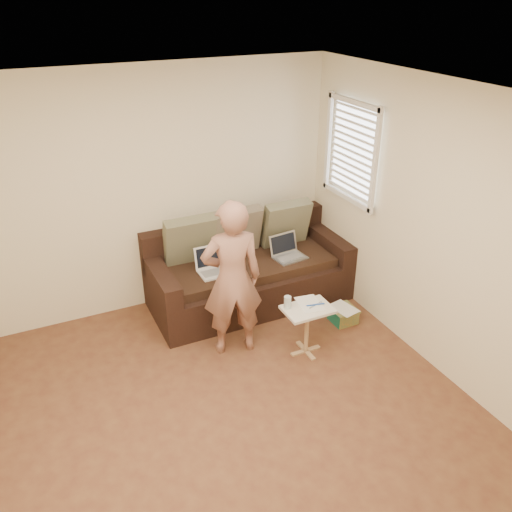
# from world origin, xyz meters

# --- Properties ---
(floor) EXTENTS (4.50, 4.50, 0.00)m
(floor) POSITION_xyz_m (0.00, 0.00, 0.00)
(floor) COLOR #562C1F
(floor) RESTS_ON ground
(ceiling) EXTENTS (4.50, 4.50, 0.00)m
(ceiling) POSITION_xyz_m (0.00, 0.00, 2.60)
(ceiling) COLOR white
(ceiling) RESTS_ON wall_back
(wall_back) EXTENTS (4.00, 0.00, 4.00)m
(wall_back) POSITION_xyz_m (0.00, 2.25, 1.30)
(wall_back) COLOR beige
(wall_back) RESTS_ON ground
(wall_right) EXTENTS (0.00, 4.50, 4.50)m
(wall_right) POSITION_xyz_m (2.00, 0.00, 1.30)
(wall_right) COLOR beige
(wall_right) RESTS_ON ground
(window_blinds) EXTENTS (0.12, 0.88, 1.08)m
(window_blinds) POSITION_xyz_m (1.95, 1.50, 1.70)
(window_blinds) COLOR white
(window_blinds) RESTS_ON wall_right
(sofa) EXTENTS (2.20, 0.95, 0.85)m
(sofa) POSITION_xyz_m (0.90, 1.77, 0.42)
(sofa) COLOR black
(sofa) RESTS_ON ground
(pillow_left) EXTENTS (0.55, 0.29, 0.57)m
(pillow_left) POSITION_xyz_m (0.30, 2.02, 0.79)
(pillow_left) COLOR #68684D
(pillow_left) RESTS_ON sofa
(pillow_mid) EXTENTS (0.55, 0.27, 0.57)m
(pillow_mid) POSITION_xyz_m (0.85, 2.02, 0.79)
(pillow_mid) COLOR brown
(pillow_mid) RESTS_ON sofa
(pillow_right) EXTENTS (0.55, 0.28, 0.57)m
(pillow_right) POSITION_xyz_m (1.45, 1.97, 0.79)
(pillow_right) COLOR #68684D
(pillow_right) RESTS_ON sofa
(laptop_silver) EXTENTS (0.38, 0.29, 0.23)m
(laptop_silver) POSITION_xyz_m (1.33, 1.63, 0.52)
(laptop_silver) COLOR #B7BABC
(laptop_silver) RESTS_ON sofa
(laptop_white) EXTENTS (0.37, 0.27, 0.27)m
(laptop_white) POSITION_xyz_m (0.47, 1.68, 0.52)
(laptop_white) COLOR white
(laptop_white) RESTS_ON sofa
(person) EXTENTS (0.64, 0.50, 1.59)m
(person) POSITION_xyz_m (0.39, 1.05, 0.79)
(person) COLOR #9E5E56
(person) RESTS_ON ground
(side_table) EXTENTS (0.46, 0.32, 0.51)m
(side_table) POSITION_xyz_m (1.01, 0.69, 0.26)
(side_table) COLOR silver
(side_table) RESTS_ON ground
(drinking_glass) EXTENTS (0.07, 0.07, 0.12)m
(drinking_glass) POSITION_xyz_m (0.84, 0.78, 0.57)
(drinking_glass) COLOR silver
(drinking_glass) RESTS_ON side_table
(scissors) EXTENTS (0.20, 0.15, 0.02)m
(scissors) POSITION_xyz_m (1.10, 0.70, 0.52)
(scissors) COLOR silver
(scissors) RESTS_ON side_table
(paper_on_table) EXTENTS (0.25, 0.33, 0.00)m
(paper_on_table) POSITION_xyz_m (1.06, 0.75, 0.51)
(paper_on_table) COLOR white
(paper_on_table) RESTS_ON side_table
(striped_box) EXTENTS (0.27, 0.27, 0.17)m
(striped_box) POSITION_xyz_m (1.63, 0.97, 0.08)
(striped_box) COLOR orange
(striped_box) RESTS_ON ground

